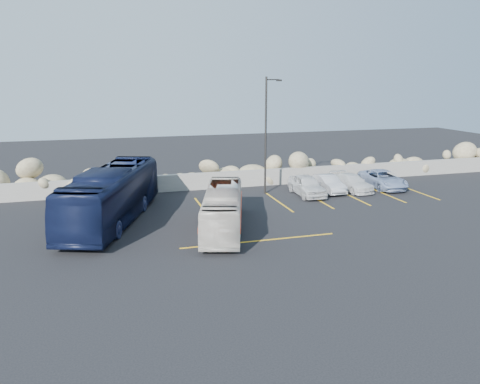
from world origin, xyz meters
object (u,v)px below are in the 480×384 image
object	(u,v)px
lamppost	(266,132)
car_d	(383,179)
car_a	(307,185)
car_b	(328,184)
vintage_bus	(223,209)
car_c	(352,183)
tour_coach	(112,195)

from	to	relation	value
lamppost	car_d	world-z (taller)	lamppost
lamppost	car_a	xyz separation A→B (m)	(2.56, -1.26, -3.60)
lamppost	car_b	distance (m)	5.82
vintage_bus	car_b	world-z (taller)	vintage_bus
car_c	car_b	bearing A→B (deg)	172.27
car_b	car_c	size ratio (longest dim) A/B	0.91
lamppost	car_a	distance (m)	4.59
lamppost	car_a	world-z (taller)	lamppost
vintage_bus	tour_coach	world-z (taller)	tour_coach
car_a	tour_coach	bearing A→B (deg)	-167.02
car_b	car_c	xyz separation A→B (m)	(1.84, -0.09, -0.02)
car_c	car_d	xyz separation A→B (m)	(2.66, 0.18, 0.06)
car_d	vintage_bus	bearing A→B (deg)	-152.05
car_d	lamppost	bearing A→B (deg)	178.78
tour_coach	car_b	bearing A→B (deg)	31.35
tour_coach	car_d	distance (m)	19.66
tour_coach	car_c	bearing A→B (deg)	29.76
car_c	vintage_bus	bearing A→B (deg)	-155.74
lamppost	car_c	bearing A→B (deg)	-7.86
car_a	vintage_bus	bearing A→B (deg)	-140.52
car_a	car_c	size ratio (longest dim) A/B	1.02
lamppost	car_c	size ratio (longest dim) A/B	2.01
tour_coach	car_c	xyz separation A→B (m)	(16.71, 3.04, -0.95)
car_a	lamppost	bearing A→B (deg)	155.36
tour_coach	car_d	xyz separation A→B (m)	(19.37, 3.22, -0.90)
car_c	car_d	distance (m)	2.67
car_d	tour_coach	bearing A→B (deg)	-167.42
vintage_bus	tour_coach	bearing A→B (deg)	167.23
lamppost	tour_coach	xyz separation A→B (m)	(-10.45, -3.90, -2.76)
car_a	car_b	xyz separation A→B (m)	(1.86, 0.48, -0.10)
lamppost	car_a	bearing A→B (deg)	-26.13
tour_coach	car_d	size ratio (longest dim) A/B	2.40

